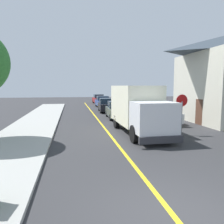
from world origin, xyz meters
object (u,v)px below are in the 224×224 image
at_px(parked_car_furthest, 99,99).
at_px(parked_van_across, 162,114).
at_px(box_truck, 138,107).
at_px(parked_car_mid, 106,105).
at_px(stop_sign, 182,107).
at_px(parked_car_far, 103,102).
at_px(parked_car_near, 117,110).

xyz_separation_m(parked_car_furthest, parked_van_across, (2.80, -22.38, 0.00)).
distance_m(box_truck, parked_van_across, 4.78).
height_order(box_truck, parked_car_mid, box_truck).
xyz_separation_m(parked_car_mid, parked_car_furthest, (0.61, 13.09, 0.00)).
distance_m(parked_car_furthest, stop_sign, 27.08).
distance_m(box_truck, parked_car_far, 18.87).
bearing_deg(parked_car_furthest, parked_car_near, -91.41).
bearing_deg(parked_car_furthest, box_truck, -90.91).
relative_size(parked_car_near, parked_car_far, 1.00).
xyz_separation_m(parked_car_furthest, stop_sign, (2.15, -26.97, 1.06)).
height_order(parked_van_across, stop_sign, stop_sign).
bearing_deg(parked_car_near, parked_car_mid, 91.48).
xyz_separation_m(box_truck, parked_car_near, (-0.05, 6.98, -0.97)).
relative_size(parked_car_furthest, stop_sign, 1.69).
bearing_deg(stop_sign, parked_car_furthest, 94.56).
bearing_deg(parked_car_mid, parked_car_far, 86.50).
relative_size(parked_car_near, stop_sign, 1.69).
relative_size(parked_car_mid, parked_car_far, 1.01).
xyz_separation_m(parked_car_mid, parked_van_across, (3.41, -9.29, 0.00)).
height_order(parked_car_mid, parked_van_across, same).
relative_size(parked_car_near, parked_car_mid, 1.00).
xyz_separation_m(box_truck, parked_car_far, (0.17, 18.84, -0.97)).
xyz_separation_m(parked_car_far, parked_car_furthest, (0.24, 6.96, 0.00)).
bearing_deg(parked_car_far, parked_car_furthest, 88.05).
relative_size(parked_car_far, parked_van_across, 1.01).
distance_m(parked_car_near, parked_van_across, 4.83).
bearing_deg(parked_car_near, parked_car_furthest, 88.59).
relative_size(parked_car_near, parked_car_furthest, 1.00).
bearing_deg(stop_sign, parked_van_across, 82.01).
xyz_separation_m(parked_van_across, stop_sign, (-0.64, -4.59, 1.06)).
distance_m(parked_car_far, parked_car_furthest, 6.96).
bearing_deg(parked_van_across, parked_car_mid, 110.15).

